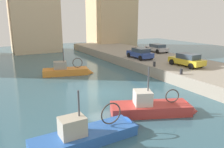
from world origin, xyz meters
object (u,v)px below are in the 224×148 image
fishing_boat_blue (92,138)px  parked_car_blue (140,53)px  mooring_bollard_south (181,71)px  fishing_boat_red (155,112)px  parked_car_silver (157,48)px  mooring_bollard_mid (154,64)px  parked_car_yellow (187,60)px  fishing_boat_orange (68,73)px

fishing_boat_blue → parked_car_blue: 19.05m
fishing_boat_blue → mooring_bollard_south: fishing_boat_blue is taller
fishing_boat_red → parked_car_silver: 21.03m
fishing_boat_red → mooring_bollard_mid: size_ratio=11.64×
parked_car_yellow → mooring_bollard_south: (-3.30, -2.41, -0.45)m
fishing_boat_orange → mooring_bollard_south: size_ratio=11.13×
fishing_boat_red → parked_car_yellow: size_ratio=1.58×
fishing_boat_blue → parked_car_silver: fishing_boat_blue is taller
fishing_boat_orange → fishing_boat_red: size_ratio=0.96×
fishing_boat_orange → mooring_bollard_south: (8.15, -9.66, 1.34)m
fishing_boat_orange → fishing_boat_blue: 14.89m
parked_car_silver → fishing_boat_orange: bearing=-170.5°
fishing_boat_orange → parked_car_silver: 15.71m
mooring_bollard_mid → mooring_bollard_south: bearing=-90.0°
fishing_boat_red → parked_car_blue: bearing=58.3°
parked_car_yellow → parked_car_silver: size_ratio=1.01×
fishing_boat_orange → parked_car_yellow: fishing_boat_orange is taller
fishing_boat_orange → parked_car_silver: fishing_boat_orange is taller
mooring_bollard_south → mooring_bollard_mid: (0.00, 4.00, 0.00)m
parked_car_yellow → mooring_bollard_south: size_ratio=7.38×
parked_car_blue → mooring_bollard_mid: size_ratio=7.21×
fishing_boat_orange → mooring_bollard_mid: fishing_boat_orange is taller
fishing_boat_red → parked_car_blue: fishing_boat_red is taller
fishing_boat_orange → mooring_bollard_mid: bearing=-34.8°
fishing_boat_blue → fishing_boat_red: 5.37m
parked_car_blue → mooring_bollard_south: size_ratio=7.21×
fishing_boat_orange → mooring_bollard_mid: 10.01m
parked_car_silver → mooring_bollard_south: size_ratio=7.31×
fishing_boat_blue → mooring_bollard_mid: 14.59m
fishing_boat_blue → parked_car_yellow: bearing=26.0°
fishing_boat_red → parked_car_blue: size_ratio=1.61×
parked_car_blue → mooring_bollard_south: parked_car_blue is taller
fishing_boat_orange → mooring_bollard_south: fishing_boat_orange is taller
fishing_boat_red → parked_car_silver: size_ratio=1.59×
parked_car_silver → mooring_bollard_south: (-7.25, -12.24, -0.39)m
fishing_boat_blue → parked_car_yellow: size_ratio=1.62×
fishing_boat_red → parked_car_blue: (7.83, 12.66, 1.79)m
fishing_boat_blue → parked_car_silver: 25.44m
parked_car_silver → mooring_bollard_mid: (-7.25, -8.24, -0.39)m
fishing_boat_orange → mooring_bollard_south: bearing=-49.8°
parked_car_blue → mooring_bollard_mid: 5.15m
fishing_boat_blue → parked_car_blue: fishing_boat_blue is taller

